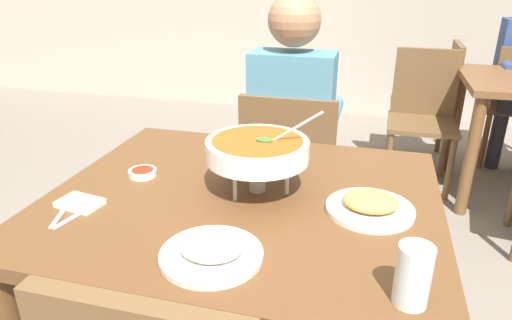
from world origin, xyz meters
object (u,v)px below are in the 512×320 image
diner_main (293,123)px  chair_bg_corner (435,96)px  rice_plate (211,250)px  drink_glass (413,278)px  chair_diner_main (290,173)px  curry_bowl (257,150)px  chair_bg_window (423,110)px  appetizer_plate (370,205)px  dining_table_main (243,229)px  sauce_dish (143,172)px

diner_main → chair_bg_corner: size_ratio=1.46×
rice_plate → drink_glass: drink_glass is taller
chair_diner_main → diner_main: bearing=90.0°
curry_bowl → chair_bg_window: 2.11m
appetizer_plate → chair_bg_corner: bearing=80.1°
dining_table_main → chair_bg_window: size_ratio=1.25×
dining_table_main → sauce_dish: (-0.35, 0.05, 0.13)m
curry_bowl → rice_plate: curry_bowl is taller
drink_glass → chair_bg_window: drink_glass is taller
rice_plate → sauce_dish: size_ratio=2.67×
diner_main → rice_plate: size_ratio=5.46×
chair_diner_main → dining_table_main: bearing=-90.0°
diner_main → sauce_dish: 0.83m
chair_diner_main → chair_bg_window: 1.42m
chair_diner_main → appetizer_plate: (0.36, -0.77, 0.29)m
appetizer_plate → sauce_dish: appetizer_plate is taller
chair_diner_main → chair_bg_corner: bearing=64.4°
chair_diner_main → sauce_dish: chair_diner_main is taller
curry_bowl → rice_plate: (-0.01, -0.36, -0.11)m
dining_table_main → appetizer_plate: appetizer_plate is taller
appetizer_plate → chair_bg_window: 2.06m
appetizer_plate → chair_diner_main: bearing=115.2°
chair_diner_main → chair_bg_corner: same height
dining_table_main → chair_bg_corner: bearing=71.9°
dining_table_main → sauce_dish: bearing=172.5°
curry_bowl → chair_diner_main: bearing=92.6°
rice_plate → chair_diner_main: bearing=91.0°
chair_diner_main → rice_plate: 1.13m
chair_diner_main → chair_bg_corner: (0.79, 1.65, 0.00)m
curry_bowl → chair_bg_corner: 2.52m
drink_glass → appetizer_plate: bearing=104.0°
chair_diner_main → chair_bg_window: (0.67, 1.25, 0.00)m
chair_diner_main → drink_glass: bearing=-68.1°
appetizer_plate → sauce_dish: bearing=175.8°
dining_table_main → chair_bg_window: chair_bg_window is taller
rice_plate → curry_bowl: bearing=87.7°
sauce_dish → chair_bg_window: 2.23m
appetizer_plate → sauce_dish: 0.71m
appetizer_plate → chair_bg_corner: (0.42, 2.42, -0.29)m
drink_glass → dining_table_main: bearing=141.4°
curry_bowl → chair_bg_window: size_ratio=0.37×
rice_plate → chair_bg_corner: 2.85m
dining_table_main → chair_bg_corner: (0.79, 2.41, -0.15)m
dining_table_main → appetizer_plate: bearing=-1.1°
curry_bowl → drink_glass: curry_bowl is taller
chair_diner_main → rice_plate: chair_diner_main is taller
diner_main → chair_bg_window: diner_main is taller
rice_plate → chair_bg_window: bearing=74.4°
dining_table_main → sauce_dish: sauce_dish is taller
chair_diner_main → appetizer_plate: chair_diner_main is taller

